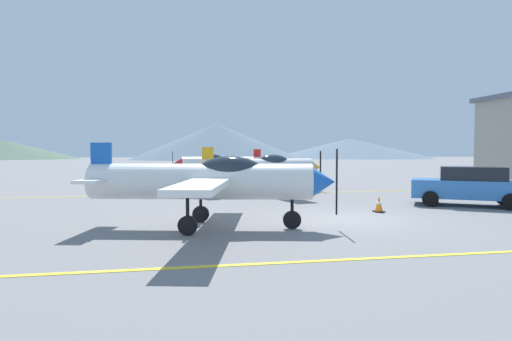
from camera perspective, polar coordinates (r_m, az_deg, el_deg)
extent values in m
plane|color=slate|center=(14.18, 12.30, -6.49)|extent=(400.00, 400.00, 0.00)
cube|color=yellow|center=(9.87, 23.69, -10.52)|extent=(80.00, 0.16, 0.01)
cube|color=yellow|center=(22.67, 3.50, -3.10)|extent=(80.00, 0.16, 0.01)
cylinder|color=white|center=(12.13, -7.51, -1.50)|extent=(6.44, 2.38, 1.03)
cone|color=blue|center=(12.05, 9.18, -1.53)|extent=(0.83, 1.00, 0.88)
cube|color=black|center=(12.11, 10.94, -1.53)|extent=(0.06, 0.12, 1.87)
ellipsoid|color=#1E2833|center=(12.00, -3.55, -0.05)|extent=(2.01, 1.23, 0.84)
cube|color=white|center=(12.07, -5.76, -1.29)|extent=(2.78, 8.26, 0.15)
cube|color=white|center=(12.93, -20.29, -1.18)|extent=(1.17, 2.52, 0.09)
cube|color=blue|center=(12.91, -20.33, 1.10)|extent=(0.60, 0.24, 1.12)
cylinder|color=black|center=(12.04, 4.94, -4.51)|extent=(0.09, 0.09, 0.94)
cylinder|color=black|center=(12.10, 4.94, -6.72)|extent=(0.54, 0.22, 0.52)
cylinder|color=black|center=(11.22, -9.32, -5.04)|extent=(0.09, 0.09, 0.94)
cylinder|color=black|center=(11.29, -9.30, -7.40)|extent=(0.54, 0.22, 0.52)
cylinder|color=black|center=(13.23, -7.55, -3.89)|extent=(0.09, 0.09, 0.94)
cylinder|color=black|center=(13.29, -7.54, -5.91)|extent=(0.54, 0.22, 0.52)
cylinder|color=silver|center=(22.60, 0.45, 0.32)|extent=(6.43, 2.48, 1.03)
cone|color=#F2A519|center=(24.25, 8.03, 0.44)|extent=(0.84, 1.00, 0.88)
cube|color=black|center=(24.45, 8.78, 0.45)|extent=(0.06, 0.12, 1.87)
ellipsoid|color=#1E2833|center=(22.95, 2.37, 1.12)|extent=(2.02, 1.25, 0.84)
cube|color=silver|center=(22.75, 1.31, 0.45)|extent=(2.91, 8.25, 0.15)
cube|color=silver|center=(21.57, -6.60, 0.33)|extent=(1.20, 2.52, 0.09)
cube|color=#F2A519|center=(21.55, -6.60, 1.70)|extent=(0.60, 0.25, 1.12)
cylinder|color=black|center=(23.82, 6.21, -1.09)|extent=(0.09, 0.09, 0.94)
cylinder|color=black|center=(23.86, 6.20, -2.22)|extent=(0.54, 0.23, 0.52)
cylinder|color=black|center=(21.62, 1.12, -1.43)|extent=(0.09, 0.09, 0.94)
cylinder|color=black|center=(21.65, 1.12, -2.67)|extent=(0.54, 0.23, 0.52)
cylinder|color=black|center=(23.49, -1.00, -1.12)|extent=(0.09, 0.09, 0.94)
cylinder|color=black|center=(23.53, -1.00, -2.27)|extent=(0.54, 0.23, 0.52)
cylinder|color=white|center=(33.50, -4.65, 0.99)|extent=(6.42, 1.52, 1.03)
cone|color=red|center=(33.06, -10.65, 0.94)|extent=(0.72, 0.92, 0.88)
cube|color=black|center=(33.04, -11.29, 0.93)|extent=(0.05, 0.11, 1.87)
ellipsoid|color=#1E2833|center=(33.36, -6.08, 1.51)|extent=(1.93, 0.98, 0.84)
cube|color=white|center=(33.44, -5.28, 1.07)|extent=(1.66, 8.29, 0.15)
cube|color=white|center=(34.13, 0.15, 1.10)|extent=(0.84, 2.48, 0.09)
cube|color=red|center=(34.13, 0.15, 1.97)|extent=(0.60, 0.16, 1.12)
cylinder|color=black|center=(33.16, -9.11, -0.13)|extent=(0.09, 0.09, 0.94)
cylinder|color=black|center=(33.18, -9.10, -0.94)|extent=(0.53, 0.15, 0.52)
cylinder|color=black|center=(34.57, -4.64, 0.00)|extent=(0.09, 0.09, 0.94)
cylinder|color=black|center=(34.59, -4.64, -0.78)|extent=(0.53, 0.15, 0.52)
cylinder|color=black|center=(32.55, -4.00, -0.15)|extent=(0.09, 0.09, 0.94)
cylinder|color=black|center=(32.57, -4.00, -0.97)|extent=(0.53, 0.15, 0.52)
cube|color=#3372BF|center=(19.32, 26.90, -2.26)|extent=(4.59, 3.85, 0.75)
cube|color=black|center=(19.30, 27.38, -0.34)|extent=(2.88, 2.64, 0.55)
cylinder|color=black|center=(20.20, 22.66, -3.06)|extent=(0.66, 0.53, 0.64)
cylinder|color=black|center=(18.40, 22.67, -3.58)|extent=(0.66, 0.53, 0.64)
cylinder|color=black|center=(20.40, 30.67, -3.16)|extent=(0.66, 0.53, 0.64)
cylinder|color=black|center=(18.63, 31.45, -3.68)|extent=(0.66, 0.53, 0.64)
cube|color=black|center=(16.14, 16.40, -5.38)|extent=(0.36, 0.36, 0.04)
cone|color=orange|center=(16.10, 16.41, -4.34)|extent=(0.29, 0.29, 0.55)
cylinder|color=white|center=(16.10, 16.41, -4.24)|extent=(0.20, 0.20, 0.08)
cone|color=#4C6651|center=(174.65, -31.16, 2.46)|extent=(51.61, 51.61, 6.80)
cone|color=slate|center=(141.39, -5.40, 3.96)|extent=(57.53, 57.53, 12.09)
cone|color=slate|center=(176.11, 12.66, 2.95)|extent=(66.14, 66.14, 8.09)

